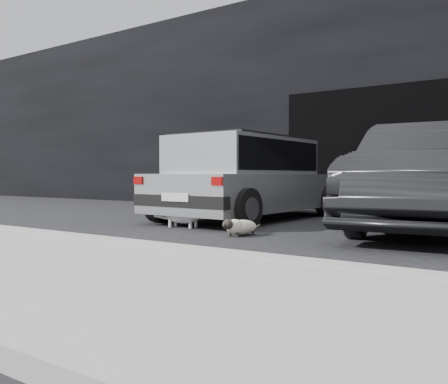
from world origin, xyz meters
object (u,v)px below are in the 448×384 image
Objects in this scene: second_car at (432,176)px; silver_hatchback at (247,175)px; cat_white at (185,214)px; cat_siamese at (239,227)px.

silver_hatchback is at bearing 175.18° from second_car.
cat_white is (-3.05, -1.57, -0.55)m from second_car.
cat_siamese is 0.83× the size of cat_white.
cat_white is (-0.07, -1.60, -0.57)m from silver_hatchback.
silver_hatchback is 2.33m from cat_siamese.
cat_siamese is (-1.90, -1.93, -0.64)m from second_car.
cat_white is at bearing -5.88° from cat_siamese.
silver_hatchback is 4.51× the size of cat_white.
cat_white is at bearing -156.96° from second_car.
silver_hatchback is at bearing -49.83° from cat_siamese.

